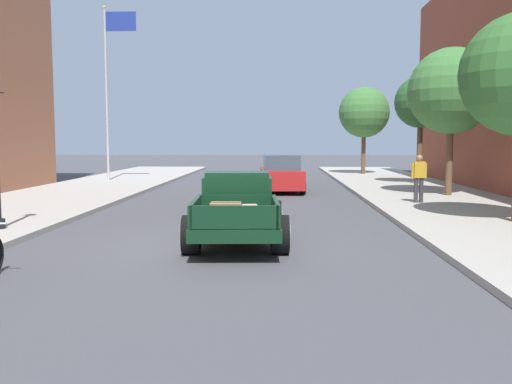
{
  "coord_description": "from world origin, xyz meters",
  "views": [
    {
      "loc": [
        1.28,
        -12.07,
        2.32
      ],
      "look_at": [
        0.71,
        1.79,
        1.0
      ],
      "focal_mm": 38.69,
      "sensor_mm": 36.0,
      "label": 1
    }
  ],
  "objects": [
    {
      "name": "ground_plane",
      "position": [
        0.0,
        0.0,
        0.0
      ],
      "size": [
        140.0,
        140.0,
        0.0
      ],
      "primitive_type": "plane",
      "color": "#47474C"
    },
    {
      "name": "hotrod_truck_dark_green",
      "position": [
        0.33,
        0.53,
        0.75
      ],
      "size": [
        2.36,
        5.01,
        1.58
      ],
      "color": "black",
      "rests_on": "ground"
    },
    {
      "name": "car_background_red",
      "position": [
        1.4,
        12.51,
        0.77
      ],
      "size": [
        2.09,
        4.41,
        1.65
      ],
      "color": "#AD1E1E",
      "rests_on": "ground"
    },
    {
      "name": "pedestrian_sidewalk_right",
      "position": [
        6.12,
        7.08,
        1.09
      ],
      "size": [
        0.53,
        0.22,
        1.65
      ],
      "color": "#333338",
      "rests_on": "sidewalk_right"
    },
    {
      "name": "flagpole",
      "position": [
        -7.65,
        17.23,
        5.77
      ],
      "size": [
        1.74,
        0.16,
        9.16
      ],
      "color": "#B2B2B7",
      "rests_on": "sidewalk_left"
    },
    {
      "name": "street_tree_second",
      "position": [
        7.95,
        9.76,
        4.18
      ],
      "size": [
        3.32,
        3.32,
        5.7
      ],
      "color": "brown",
      "rests_on": "sidewalk_right"
    },
    {
      "name": "street_tree_third",
      "position": [
        8.19,
        15.34,
        4.11
      ],
      "size": [
        2.52,
        2.52,
        5.26
      ],
      "color": "brown",
      "rests_on": "sidewalk_right"
    },
    {
      "name": "street_tree_farthest",
      "position": [
        6.67,
        23.24,
        4.01
      ],
      "size": [
        3.18,
        3.18,
        5.47
      ],
      "color": "brown",
      "rests_on": "sidewalk_right"
    }
  ]
}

